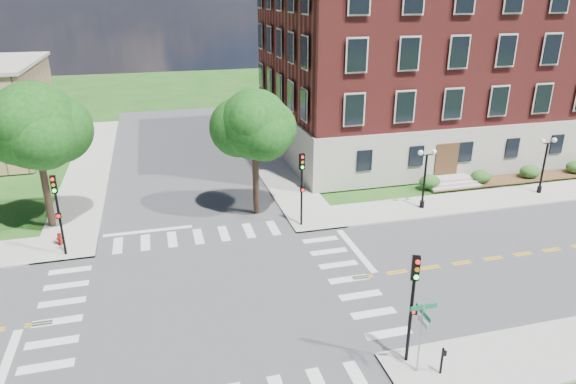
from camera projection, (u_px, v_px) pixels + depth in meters
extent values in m
plane|color=#1A4914|center=(213.00, 299.00, 25.45)|extent=(160.00, 160.00, 0.00)
cube|color=#3D3D3F|center=(213.00, 299.00, 25.45)|extent=(90.00, 12.00, 0.01)
cube|color=#3D3D3F|center=(213.00, 299.00, 25.45)|extent=(12.00, 90.00, 0.01)
cube|color=#9E9B93|center=(510.00, 197.00, 37.94)|extent=(34.00, 3.50, 0.12)
cube|color=#9E9B93|center=(265.00, 154.00, 47.99)|extent=(3.50, 34.00, 0.12)
cube|color=#9E9B93|center=(89.00, 168.00, 44.25)|extent=(3.50, 34.00, 0.12)
cube|color=silver|center=(356.00, 250.00, 30.27)|extent=(0.40, 5.50, 0.00)
cube|color=#AAA396|center=(428.00, 123.00, 50.22)|extent=(30.00, 20.00, 4.20)
cube|color=maroon|center=(437.00, 38.00, 47.30)|extent=(29.55, 19.70, 11.80)
cube|color=#472D19|center=(447.00, 161.00, 40.37)|extent=(2.00, 0.10, 2.80)
cylinder|color=black|center=(48.00, 197.00, 32.55)|extent=(0.44, 0.44, 3.93)
sphere|color=#113C10|center=(34.00, 126.00, 30.86)|extent=(5.31, 5.31, 5.31)
cylinder|color=black|center=(256.00, 185.00, 34.62)|extent=(0.44, 0.44, 3.83)
sphere|color=#113C10|center=(255.00, 124.00, 33.08)|extent=(4.59, 4.59, 4.59)
cylinder|color=black|center=(410.00, 321.00, 20.38)|extent=(0.14, 0.14, 3.80)
cube|color=black|center=(415.00, 268.00, 19.51)|extent=(0.38, 0.33, 1.00)
cylinder|color=red|center=(418.00, 262.00, 19.27)|extent=(0.18, 0.12, 0.18)
cylinder|color=orange|center=(417.00, 270.00, 19.39)|extent=(0.18, 0.12, 0.18)
cylinder|color=#19E533|center=(416.00, 277.00, 19.51)|extent=(0.18, 0.12, 0.18)
cube|color=black|center=(414.00, 311.00, 20.00)|extent=(0.32, 0.23, 0.30)
cylinder|color=black|center=(302.00, 197.00, 32.61)|extent=(0.14, 0.14, 3.80)
cube|color=black|center=(302.00, 162.00, 31.73)|extent=(0.37, 0.30, 1.00)
cylinder|color=red|center=(303.00, 157.00, 31.50)|extent=(0.19, 0.10, 0.18)
cylinder|color=orange|center=(302.00, 162.00, 31.62)|extent=(0.19, 0.10, 0.18)
cylinder|color=#19E533|center=(302.00, 167.00, 31.74)|extent=(0.19, 0.10, 0.18)
cube|color=black|center=(302.00, 190.00, 32.23)|extent=(0.32, 0.19, 0.30)
cylinder|color=black|center=(61.00, 224.00, 28.87)|extent=(0.14, 0.14, 3.80)
cube|color=black|center=(54.00, 184.00, 27.99)|extent=(0.35, 0.26, 1.00)
cylinder|color=red|center=(52.00, 179.00, 27.76)|extent=(0.18, 0.07, 0.18)
cylinder|color=orange|center=(53.00, 185.00, 27.88)|extent=(0.18, 0.07, 0.18)
cylinder|color=#19E533|center=(54.00, 191.00, 28.00)|extent=(0.18, 0.07, 0.18)
cube|color=black|center=(59.00, 216.00, 28.49)|extent=(0.31, 0.16, 0.30)
cylinder|color=black|center=(422.00, 204.00, 35.84)|extent=(0.32, 0.32, 0.50)
cylinder|color=black|center=(424.00, 182.00, 35.24)|extent=(0.16, 0.16, 3.80)
cube|color=black|center=(427.00, 155.00, 34.53)|extent=(1.00, 0.06, 0.06)
sphere|color=white|center=(421.00, 153.00, 34.34)|extent=(0.36, 0.36, 0.36)
sphere|color=white|center=(434.00, 152.00, 34.58)|extent=(0.36, 0.36, 0.36)
cylinder|color=black|center=(539.00, 189.00, 38.53)|extent=(0.32, 0.32, 0.50)
cylinder|color=black|center=(543.00, 169.00, 37.93)|extent=(0.16, 0.16, 3.80)
cube|color=black|center=(548.00, 143.00, 37.22)|extent=(1.00, 0.06, 0.06)
sphere|color=white|center=(543.00, 141.00, 37.02)|extent=(0.36, 0.36, 0.36)
sphere|color=white|center=(554.00, 140.00, 37.27)|extent=(0.36, 0.36, 0.36)
cylinder|color=gray|center=(420.00, 339.00, 19.89)|extent=(0.07, 0.07, 3.10)
cube|color=#0D693D|center=(424.00, 307.00, 19.36)|extent=(1.10, 0.03, 0.20)
cube|color=#0D693D|center=(423.00, 313.00, 19.45)|extent=(0.03, 1.10, 0.20)
cube|color=silver|center=(423.00, 322.00, 19.62)|extent=(0.03, 0.75, 0.25)
cylinder|color=black|center=(442.00, 361.00, 20.12)|extent=(0.10, 0.10, 1.20)
cube|color=black|center=(445.00, 353.00, 19.84)|extent=(0.14, 0.08, 0.22)
cylinder|color=maroon|center=(61.00, 243.00, 30.70)|extent=(0.32, 0.32, 0.10)
cylinder|color=maroon|center=(60.00, 240.00, 30.61)|extent=(0.22, 0.22, 0.60)
sphere|color=maroon|center=(59.00, 235.00, 30.49)|extent=(0.24, 0.24, 0.24)
cylinder|color=maroon|center=(60.00, 238.00, 30.58)|extent=(0.35, 0.12, 0.12)
cylinder|color=maroon|center=(60.00, 238.00, 30.58)|extent=(0.12, 0.35, 0.12)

